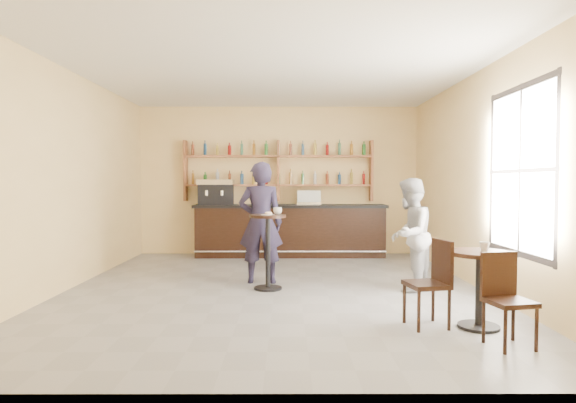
{
  "coord_description": "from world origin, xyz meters",
  "views": [
    {
      "loc": [
        0.18,
        -6.99,
        1.56
      ],
      "look_at": [
        0.2,
        0.8,
        1.25
      ],
      "focal_mm": 30.0,
      "sensor_mm": 36.0,
      "label": 1
    }
  ],
  "objects_px": {
    "pedestal_table": "(268,252)",
    "chair_south": "(510,301)",
    "pastry_case": "(309,197)",
    "chair_west": "(426,283)",
    "bar_counter": "(290,230)",
    "man_main": "(261,222)",
    "espresso_machine": "(216,192)",
    "cafe_table": "(479,290)",
    "patron_second": "(410,234)"
  },
  "relations": [
    {
      "from": "pedestal_table",
      "to": "chair_south",
      "type": "distance_m",
      "value": 3.44
    },
    {
      "from": "pedestal_table",
      "to": "pastry_case",
      "type": "bearing_deg",
      "value": 76.93
    },
    {
      "from": "pastry_case",
      "to": "pedestal_table",
      "type": "xyz_separation_m",
      "value": [
        -0.74,
        -3.17,
        -0.69
      ]
    },
    {
      "from": "chair_west",
      "to": "bar_counter",
      "type": "bearing_deg",
      "value": -175.22
    },
    {
      "from": "bar_counter",
      "to": "pedestal_table",
      "type": "relative_size",
      "value": 3.69
    },
    {
      "from": "pastry_case",
      "to": "man_main",
      "type": "bearing_deg",
      "value": -104.23
    },
    {
      "from": "espresso_machine",
      "to": "cafe_table",
      "type": "xyz_separation_m",
      "value": [
        3.55,
        -5.05,
        -0.94
      ]
    },
    {
      "from": "pedestal_table",
      "to": "patron_second",
      "type": "relative_size",
      "value": 0.67
    },
    {
      "from": "pastry_case",
      "to": "man_main",
      "type": "height_order",
      "value": "man_main"
    },
    {
      "from": "bar_counter",
      "to": "cafe_table",
      "type": "bearing_deg",
      "value": -68.5
    },
    {
      "from": "pastry_case",
      "to": "patron_second",
      "type": "xyz_separation_m",
      "value": [
        1.31,
        -3.26,
        -0.43
      ]
    },
    {
      "from": "patron_second",
      "to": "pedestal_table",
      "type": "bearing_deg",
      "value": -62.52
    },
    {
      "from": "chair_west",
      "to": "chair_south",
      "type": "distance_m",
      "value": 0.89
    },
    {
      "from": "pedestal_table",
      "to": "man_main",
      "type": "bearing_deg",
      "value": 105.66
    },
    {
      "from": "pastry_case",
      "to": "chair_west",
      "type": "xyz_separation_m",
      "value": [
        1.05,
        -5.0,
        -0.77
      ]
    },
    {
      "from": "espresso_machine",
      "to": "bar_counter",
      "type": "bearing_deg",
      "value": -7.13
    },
    {
      "from": "espresso_machine",
      "to": "patron_second",
      "type": "height_order",
      "value": "patron_second"
    },
    {
      "from": "espresso_machine",
      "to": "patron_second",
      "type": "distance_m",
      "value": 4.64
    },
    {
      "from": "pastry_case",
      "to": "pedestal_table",
      "type": "distance_m",
      "value": 3.33
    },
    {
      "from": "bar_counter",
      "to": "pastry_case",
      "type": "height_order",
      "value": "pastry_case"
    },
    {
      "from": "espresso_machine",
      "to": "pedestal_table",
      "type": "distance_m",
      "value": 3.49
    },
    {
      "from": "pedestal_table",
      "to": "patron_second",
      "type": "xyz_separation_m",
      "value": [
        2.05,
        -0.08,
        0.27
      ]
    },
    {
      "from": "pedestal_table",
      "to": "cafe_table",
      "type": "relative_size",
      "value": 1.32
    },
    {
      "from": "chair_west",
      "to": "patron_second",
      "type": "height_order",
      "value": "patron_second"
    },
    {
      "from": "espresso_machine",
      "to": "pastry_case",
      "type": "bearing_deg",
      "value": -7.13
    },
    {
      "from": "pedestal_table",
      "to": "bar_counter",
      "type": "bearing_deg",
      "value": 83.77
    },
    {
      "from": "espresso_machine",
      "to": "man_main",
      "type": "distance_m",
      "value": 2.95
    },
    {
      "from": "bar_counter",
      "to": "patron_second",
      "type": "bearing_deg",
      "value": -62.46
    },
    {
      "from": "bar_counter",
      "to": "chair_south",
      "type": "relative_size",
      "value": 4.55
    },
    {
      "from": "pedestal_table",
      "to": "chair_west",
      "type": "bearing_deg",
      "value": -45.62
    },
    {
      "from": "espresso_machine",
      "to": "chair_south",
      "type": "distance_m",
      "value": 6.76
    },
    {
      "from": "man_main",
      "to": "patron_second",
      "type": "xyz_separation_m",
      "value": [
        2.17,
        -0.55,
        -0.13
      ]
    },
    {
      "from": "bar_counter",
      "to": "pastry_case",
      "type": "xyz_separation_m",
      "value": [
        0.39,
        0.0,
        0.7
      ]
    },
    {
      "from": "pedestal_table",
      "to": "espresso_machine",
      "type": "bearing_deg",
      "value": 111.02
    },
    {
      "from": "man_main",
      "to": "patron_second",
      "type": "distance_m",
      "value": 2.25
    },
    {
      "from": "cafe_table",
      "to": "patron_second",
      "type": "bearing_deg",
      "value": 99.17
    },
    {
      "from": "pastry_case",
      "to": "chair_west",
      "type": "bearing_deg",
      "value": -74.68
    },
    {
      "from": "pastry_case",
      "to": "chair_south",
      "type": "bearing_deg",
      "value": -70.26
    },
    {
      "from": "cafe_table",
      "to": "chair_west",
      "type": "xyz_separation_m",
      "value": [
        -0.55,
        0.05,
        0.06
      ]
    },
    {
      "from": "espresso_machine",
      "to": "cafe_table",
      "type": "relative_size",
      "value": 0.9
    },
    {
      "from": "pedestal_table",
      "to": "man_main",
      "type": "height_order",
      "value": "man_main"
    },
    {
      "from": "pastry_case",
      "to": "chair_west",
      "type": "distance_m",
      "value": 5.16
    },
    {
      "from": "man_main",
      "to": "chair_south",
      "type": "relative_size",
      "value": 2.12
    },
    {
      "from": "man_main",
      "to": "chair_south",
      "type": "xyz_separation_m",
      "value": [
        2.51,
        -2.93,
        -0.5
      ]
    },
    {
      "from": "cafe_table",
      "to": "chair_south",
      "type": "relative_size",
      "value": 0.94
    },
    {
      "from": "cafe_table",
      "to": "patron_second",
      "type": "distance_m",
      "value": 1.85
    },
    {
      "from": "bar_counter",
      "to": "pastry_case",
      "type": "relative_size",
      "value": 8.0
    },
    {
      "from": "pedestal_table",
      "to": "cafe_table",
      "type": "bearing_deg",
      "value": -38.75
    },
    {
      "from": "cafe_table",
      "to": "man_main",
      "type": "bearing_deg",
      "value": 136.54
    },
    {
      "from": "bar_counter",
      "to": "pastry_case",
      "type": "distance_m",
      "value": 0.8
    }
  ]
}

